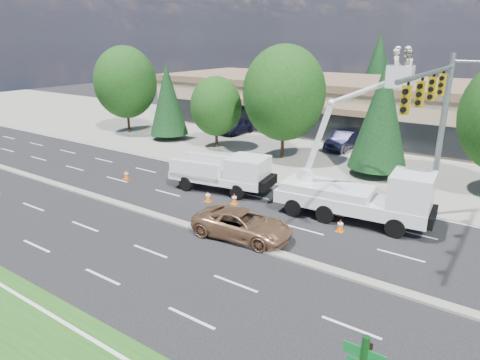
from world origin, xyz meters
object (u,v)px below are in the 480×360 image
Objects in this scene: minivan at (242,224)px; signal_mast at (437,116)px; utility_pickup at (226,176)px; bucket_truck at (364,188)px.

signal_mast is at bearing -54.26° from minivan.
utility_pickup is at bearing -173.91° from signal_mast.
bucket_truck is 7.03m from minivan.
bucket_truck reaches higher than utility_pickup.
bucket_truck is at bearing -7.92° from utility_pickup.
bucket_truck is (-2.93, -1.07, -4.06)m from signal_mast.
minivan is (-4.34, -5.38, -1.28)m from bucket_truck.
utility_pickup is 0.73× the size of bucket_truck.
minivan is at bearing -56.12° from utility_pickup.
bucket_truck is at bearing -44.74° from minivan.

